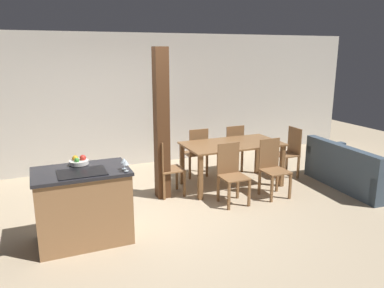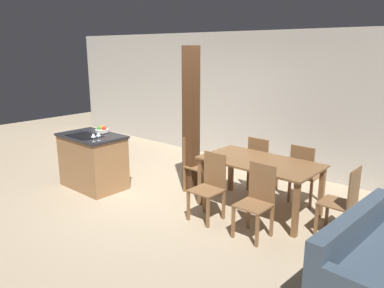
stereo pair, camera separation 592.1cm
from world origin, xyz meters
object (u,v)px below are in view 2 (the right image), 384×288
object	(u,v)px
fruit_bowl	(102,130)
dining_chair_head_end	(196,163)
timber_post	(191,121)
kitchen_island	(93,161)
dining_table	(260,168)
dining_chair_far_left	(261,164)
couch	(381,269)
wine_glass_near	(93,135)
dining_chair_near_left	(210,186)
wine_glass_middle	(98,134)
dining_chair_near_right	(257,200)
dining_chair_far_right	(304,173)
dining_chair_foot_end	(343,201)

from	to	relation	value
fruit_bowl	dining_chair_head_end	distance (m)	1.74
timber_post	kitchen_island	bearing A→B (deg)	-143.88
dining_table	dining_chair_far_left	xyz separation A→B (m)	(-0.38, 0.69, -0.18)
couch	timber_post	distance (m)	3.50
wine_glass_near	dining_table	distance (m)	2.60
wine_glass_near	timber_post	xyz separation A→B (m)	(0.89, 1.30, 0.15)
dining_chair_near_left	wine_glass_middle	bearing A→B (deg)	-162.97
wine_glass_near	couch	world-z (taller)	wine_glass_near
wine_glass_middle	timber_post	bearing A→B (deg)	53.60
wine_glass_middle	dining_chair_near_right	distance (m)	2.70
wine_glass_near	dining_chair_far_right	xyz separation A→B (m)	(2.58, 2.02, -0.56)
couch	dining_chair_far_right	bearing A→B (deg)	47.39
couch	dining_chair_foot_end	bearing A→B (deg)	41.15
dining_chair_far_left	timber_post	world-z (taller)	timber_post
kitchen_island	dining_chair_near_right	size ratio (longest dim) A/B	1.21
fruit_bowl	dining_chair_foot_end	world-z (taller)	fruit_bowl
wine_glass_middle	dining_chair_head_end	world-z (taller)	wine_glass_middle
dining_chair_near_right	dining_chair_far_right	xyz separation A→B (m)	(0.00, 1.37, 0.00)
kitchen_island	fruit_bowl	distance (m)	0.56
dining_chair_far_left	kitchen_island	bearing A→B (deg)	36.94
dining_chair_far_left	couch	size ratio (longest dim) A/B	0.53
dining_chair_far_left	dining_chair_far_right	xyz separation A→B (m)	(0.77, 0.00, 0.00)
fruit_bowl	dining_chair_near_left	distance (m)	2.35
dining_chair_far_left	dining_chair_head_end	xyz separation A→B (m)	(-0.85, -0.69, 0.00)
dining_chair_head_end	couch	world-z (taller)	dining_chair_head_end
timber_post	dining_table	bearing A→B (deg)	1.67
dining_chair_far_left	dining_chair_far_right	bearing A→B (deg)	-180.00
wine_glass_middle	dining_chair_head_end	size ratio (longest dim) A/B	0.15
fruit_bowl	dining_chair_near_left	bearing A→B (deg)	3.50
dining_chair_foot_end	dining_chair_far_left	bearing A→B (deg)	-112.98
kitchen_island	fruit_bowl	bearing A→B (deg)	87.85
fruit_bowl	timber_post	bearing A→B (deg)	29.87
dining_chair_far_right	dining_chair_head_end	xyz separation A→B (m)	(-1.62, -0.69, 0.00)
fruit_bowl	wine_glass_near	world-z (taller)	wine_glass_near
dining_table	timber_post	size ratio (longest dim) A/B	0.71
kitchen_island	fruit_bowl	world-z (taller)	fruit_bowl
dining_chair_foot_end	wine_glass_middle	bearing A→B (deg)	-70.10
dining_chair_near_right	dining_chair_head_end	world-z (taller)	same
dining_table	dining_chair_far_left	world-z (taller)	dining_chair_far_left
fruit_bowl	dining_chair_head_end	xyz separation A→B (m)	(1.45, 0.83, -0.50)
wine_glass_middle	couch	bearing A→B (deg)	4.46
wine_glass_middle	dining_chair_near_right	bearing A→B (deg)	12.13
dining_chair_near_right	timber_post	size ratio (longest dim) A/B	0.39
dining_chair_near_right	dining_chair_far_right	distance (m)	1.37
fruit_bowl	wine_glass_middle	world-z (taller)	wine_glass_middle
kitchen_island	dining_chair_near_right	bearing A→B (deg)	6.68
wine_glass_near	dining_chair_near_left	bearing A→B (deg)	19.71
kitchen_island	dining_chair_foot_end	xyz separation A→B (m)	(3.92, 1.05, 0.02)
dining_table	timber_post	bearing A→B (deg)	-178.33
dining_table	dining_chair_far_right	size ratio (longest dim) A/B	1.81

